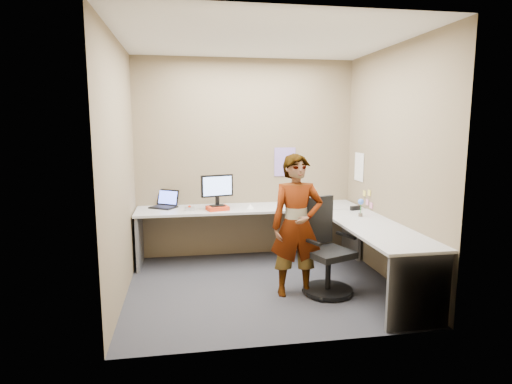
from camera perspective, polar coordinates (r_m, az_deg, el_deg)
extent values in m
plane|color=#26262B|center=(4.97, 0.92, -12.49)|extent=(3.00, 3.00, 0.00)
plane|color=brown|center=(5.92, -1.35, 4.46)|extent=(3.00, 0.00, 3.00)
plane|color=brown|center=(5.14, 17.67, 3.32)|extent=(0.00, 2.70, 2.70)
plane|color=brown|center=(4.61, -17.70, 2.72)|extent=(0.00, 2.70, 2.70)
plane|color=white|center=(4.70, 1.01, 19.77)|extent=(3.00, 3.00, 0.00)
cube|color=#A4A4A4|center=(5.69, -0.86, -2.19)|extent=(2.96, 0.65, 0.03)
cube|color=#A4A4A4|center=(4.81, 15.62, -4.63)|extent=(0.65, 1.91, 0.03)
cube|color=#59595B|center=(5.74, -15.28, -6.15)|extent=(0.04, 0.60, 0.70)
cube|color=#59595B|center=(6.15, 12.58, -5.03)|extent=(0.04, 0.60, 0.70)
cube|color=#59595B|center=(4.15, 20.88, -12.41)|extent=(0.60, 0.04, 0.70)
cube|color=red|center=(5.51, -5.15, -2.15)|extent=(0.31, 0.26, 0.05)
cube|color=black|center=(5.51, -5.16, -1.82)|extent=(0.20, 0.17, 0.01)
cube|color=black|center=(5.51, -5.18, -1.17)|extent=(0.05, 0.05, 0.11)
cube|color=black|center=(5.48, -5.21, 0.83)|extent=(0.42, 0.14, 0.28)
cube|color=#82A2E1|center=(5.47, -5.15, 0.80)|extent=(0.37, 0.10, 0.24)
cube|color=black|center=(5.77, -12.26, -2.00)|extent=(0.39, 0.37, 0.02)
cube|color=black|center=(5.84, -11.64, -0.70)|extent=(0.30, 0.23, 0.21)
cube|color=#5068FF|center=(5.84, -11.64, -0.70)|extent=(0.26, 0.19, 0.17)
cube|color=#B7B7BC|center=(5.53, -8.85, -2.23)|extent=(0.12, 0.08, 0.04)
sphere|color=red|center=(5.52, -8.86, -1.95)|extent=(0.04, 0.04, 0.04)
cone|color=white|center=(5.60, -0.75, -1.91)|extent=(0.10, 0.10, 0.06)
cube|color=black|center=(5.64, 13.14, -2.10)|extent=(0.16, 0.08, 0.05)
cylinder|color=brown|center=(5.27, 13.75, -2.97)|extent=(0.05, 0.05, 0.04)
cylinder|color=#338C3F|center=(5.25, 13.79, -2.01)|extent=(0.01, 0.01, 0.14)
sphere|color=#4578F3|center=(5.24, 13.81, -1.26)|extent=(0.07, 0.07, 0.07)
cube|color=#846BB7|center=(6.02, 3.87, 4.04)|extent=(0.30, 0.01, 0.40)
cube|color=white|center=(5.95, 13.59, 3.26)|extent=(0.01, 0.28, 0.38)
cube|color=#F2E059|center=(5.67, 14.86, -0.12)|extent=(0.01, 0.07, 0.07)
cube|color=pink|center=(5.74, 14.61, -1.32)|extent=(0.01, 0.07, 0.07)
cube|color=pink|center=(5.64, 15.09, -1.74)|extent=(0.01, 0.07, 0.07)
cube|color=#F2E059|center=(5.81, 14.24, -0.18)|extent=(0.01, 0.07, 0.07)
cylinder|color=black|center=(4.83, 9.52, -12.76)|extent=(0.54, 0.54, 0.04)
cylinder|color=black|center=(4.76, 9.59, -10.38)|extent=(0.06, 0.06, 0.39)
cube|color=black|center=(4.70, 9.65, -8.05)|extent=(0.58, 0.58, 0.07)
cube|color=black|center=(4.77, 8.09, -3.78)|extent=(0.41, 0.20, 0.53)
cube|color=black|center=(4.50, 7.36, -6.57)|extent=(0.14, 0.28, 0.03)
cube|color=black|center=(4.81, 11.90, -5.68)|extent=(0.14, 0.28, 0.03)
imported|color=#999399|center=(4.56, 5.45, -4.48)|extent=(0.57, 0.39, 1.52)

